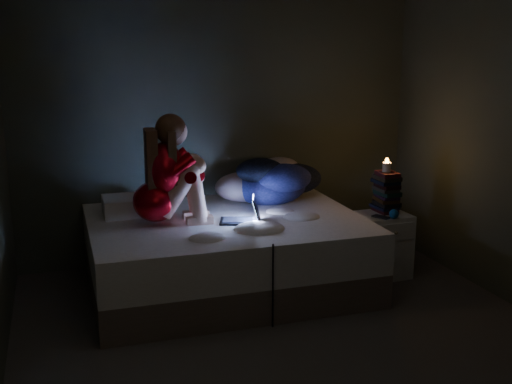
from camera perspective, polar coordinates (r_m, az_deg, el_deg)
name	(u,v)px	position (r m, az deg, el deg)	size (l,w,h in m)	color
floor	(295,345)	(4.33, 3.49, -13.52)	(3.60, 3.80, 0.02)	#3F3934
wall_back	(220,115)	(5.72, -3.27, 6.86)	(3.60, 0.02, 2.60)	#353B2F
wall_front	(506,238)	(2.29, 21.46, -3.89)	(3.60, 0.02, 2.60)	#353B2F
bed	(226,253)	(5.13, -2.69, -5.47)	(2.12, 1.59, 0.58)	silver
pillow	(134,205)	(5.24, -10.86, -1.15)	(0.49, 0.35, 0.14)	white
woman	(154,170)	(4.82, -9.09, 1.96)	(0.52, 0.34, 0.85)	#760000
laptop	(239,209)	(4.89, -1.50, -1.51)	(0.31, 0.22, 0.22)	black
clothes_pile	(269,178)	(5.52, 1.20, 1.24)	(0.68, 0.55, 0.41)	#0B173C
nightstand	(382,245)	(5.49, 11.22, -4.65)	(0.41, 0.36, 0.54)	silver
book_stack	(385,193)	(5.46, 11.50, -0.12)	(0.19, 0.25, 0.32)	black
candle	(387,170)	(5.41, 11.59, 1.92)	(0.07, 0.07, 0.08)	beige
phone	(380,217)	(5.30, 11.04, -2.20)	(0.07, 0.14, 0.01)	black
blue_orb	(393,214)	(5.27, 12.16, -1.95)	(0.08, 0.08, 0.08)	navy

